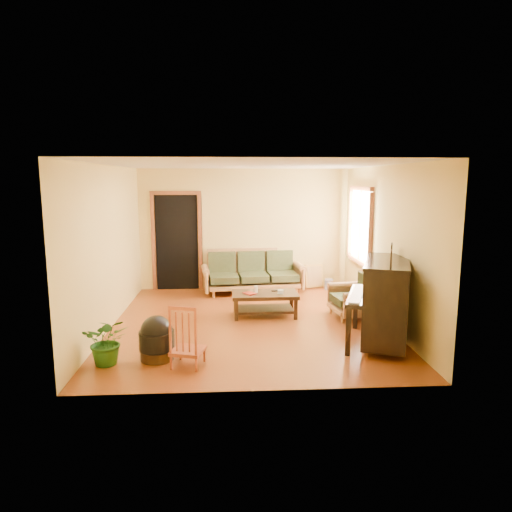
{
  "coord_description": "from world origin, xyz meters",
  "views": [
    {
      "loc": [
        -0.33,
        -7.34,
        2.37
      ],
      "look_at": [
        0.12,
        0.2,
        1.1
      ],
      "focal_mm": 32.0,
      "sensor_mm": 36.0,
      "label": 1
    }
  ],
  "objects": [
    {
      "name": "window",
      "position": [
        2.21,
        1.3,
        1.5
      ],
      "size": [
        0.12,
        1.36,
        1.46
      ],
      "primitive_type": "cube",
      "color": "white",
      "rests_on": "right_wall"
    },
    {
      "name": "floor",
      "position": [
        0.0,
        0.0,
        0.0
      ],
      "size": [
        5.0,
        5.0,
        0.0
      ],
      "primitive_type": "plane",
      "color": "#62280D",
      "rests_on": "ground"
    },
    {
      "name": "ceramic_crock",
      "position": [
        1.83,
        2.23,
        0.12
      ],
      "size": [
        0.2,
        0.2,
        0.23
      ],
      "primitive_type": "cylinder",
      "rotation": [
        0.0,
        0.0,
        0.07
      ],
      "color": "#3548A1",
      "rests_on": "floor"
    },
    {
      "name": "armchair",
      "position": [
        1.8,
        0.22,
        0.4
      ],
      "size": [
        0.87,
        0.9,
        0.81
      ],
      "primitive_type": "cube",
      "rotation": [
        0.0,
        0.0,
        0.13
      ],
      "color": "#996638",
      "rests_on": "floor"
    },
    {
      "name": "remote",
      "position": [
        0.5,
        0.49,
        0.42
      ],
      "size": [
        0.17,
        0.08,
        0.02
      ],
      "primitive_type": "cube",
      "rotation": [
        0.0,
        0.0,
        0.22
      ],
      "color": "black",
      "rests_on": "coffee_table"
    },
    {
      "name": "leaning_frame",
      "position": [
        1.54,
        2.41,
        0.27
      ],
      "size": [
        0.42,
        0.17,
        0.55
      ],
      "primitive_type": "cube",
      "rotation": [
        0.0,
        0.0,
        0.21
      ],
      "color": "gold",
      "rests_on": "floor"
    },
    {
      "name": "potted_plant",
      "position": [
        -1.91,
        -1.63,
        0.32
      ],
      "size": [
        0.61,
        0.54,
        0.64
      ],
      "primitive_type": "imported",
      "rotation": [
        0.0,
        0.0,
        0.09
      ],
      "color": "#1F5016",
      "rests_on": "floor"
    },
    {
      "name": "doorway",
      "position": [
        -1.45,
        2.48,
        1.02
      ],
      "size": [
        1.08,
        0.16,
        2.05
      ],
      "primitive_type": "cube",
      "color": "black",
      "rests_on": "floor"
    },
    {
      "name": "glass_jar",
      "position": [
        0.56,
        0.31,
        0.45
      ],
      "size": [
        0.12,
        0.12,
        0.07
      ],
      "primitive_type": "cylinder",
      "rotation": [
        0.0,
        0.0,
        -0.2
      ],
      "color": "white",
      "rests_on": "coffee_table"
    },
    {
      "name": "footstool",
      "position": [
        -1.3,
        -1.5,
        0.22
      ],
      "size": [
        0.55,
        0.55,
        0.45
      ],
      "primitive_type": "cylinder",
      "rotation": [
        0.0,
        0.0,
        0.21
      ],
      "color": "black",
      "rests_on": "floor"
    },
    {
      "name": "coffee_table",
      "position": [
        0.29,
        0.38,
        0.21
      ],
      "size": [
        1.15,
        0.64,
        0.41
      ],
      "primitive_type": "cube",
      "rotation": [
        0.0,
        0.0,
        0.01
      ],
      "color": "black",
      "rests_on": "floor"
    },
    {
      "name": "red_chair",
      "position": [
        -0.87,
        -1.74,
        0.41
      ],
      "size": [
        0.48,
        0.51,
        0.83
      ],
      "primitive_type": "cube",
      "rotation": [
        0.0,
        0.0,
        -0.26
      ],
      "color": "#943A1B",
      "rests_on": "floor"
    },
    {
      "name": "sofa",
      "position": [
        0.17,
        2.09,
        0.45
      ],
      "size": [
        2.17,
        1.09,
        0.9
      ],
      "primitive_type": "cube",
      "rotation": [
        0.0,
        0.0,
        0.11
      ],
      "color": "#996638",
      "rests_on": "floor"
    },
    {
      "name": "book",
      "position": [
        -0.05,
        0.27,
        0.42
      ],
      "size": [
        0.26,
        0.27,
        0.02
      ],
      "primitive_type": "imported",
      "rotation": [
        0.0,
        0.0,
        0.57
      ],
      "color": "maroon",
      "rests_on": "coffee_table"
    },
    {
      "name": "piano",
      "position": [
        1.91,
        -1.11,
        0.62
      ],
      "size": [
        1.26,
        1.6,
        1.24
      ],
      "primitive_type": "cube",
      "rotation": [
        0.0,
        0.0,
        -0.35
      ],
      "color": "black",
      "rests_on": "floor"
    },
    {
      "name": "candle",
      "position": [
        0.13,
        0.42,
        0.47
      ],
      "size": [
        0.07,
        0.07,
        0.12
      ],
      "primitive_type": "cylinder",
      "rotation": [
        0.0,
        0.0,
        0.06
      ],
      "color": "white",
      "rests_on": "coffee_table"
    }
  ]
}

